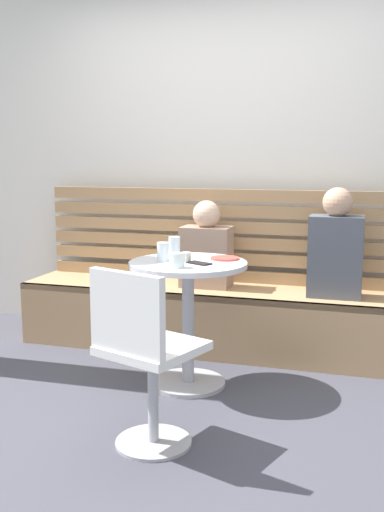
{
  "coord_description": "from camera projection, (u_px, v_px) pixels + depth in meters",
  "views": [
    {
      "loc": [
        1.03,
        -2.68,
        1.34
      ],
      "look_at": [
        0.02,
        0.66,
        0.75
      ],
      "focal_mm": 41.72,
      "sensor_mm": 36.0,
      "label": 1
    }
  ],
  "objects": [
    {
      "name": "phone_on_table",
      "position": [
        199.0,
        263.0,
        3.33
      ],
      "size": [
        0.16,
        0.13,
        0.01
      ],
      "primitive_type": "cube",
      "rotation": [
        0.0,
        0.0,
        1.1
      ],
      "color": "black",
      "rests_on": "cafe_table"
    },
    {
      "name": "back_wall",
      "position": [
        228.0,
        141.0,
        4.35
      ],
      "size": [
        5.2,
        0.1,
        2.9
      ],
      "primitive_type": "cube",
      "color": "silver",
      "rests_on": "ground"
    },
    {
      "name": "cup_glass_tall",
      "position": [
        174.0,
        247.0,
        3.57
      ],
      "size": [
        0.07,
        0.07,
        0.12
      ],
      "primitive_type": "cylinder",
      "color": "silver",
      "rests_on": "cafe_table"
    },
    {
      "name": "cup_water_clear",
      "position": [
        163.0,
        252.0,
        3.41
      ],
      "size": [
        0.07,
        0.07,
        0.11
      ],
      "primitive_type": "cylinder",
      "color": "white",
      "rests_on": "cafe_table"
    },
    {
      "name": "ground",
      "position": [
        151.0,
        421.0,
        3.04
      ],
      "size": [
        8.0,
        8.0,
        0.0
      ],
      "primitive_type": "plane",
      "color": "#42424C"
    },
    {
      "name": "cafe_table",
      "position": [
        188.0,
        299.0,
        3.44
      ],
      "size": [
        0.68,
        0.68,
        0.74
      ],
      "color": "#ADADB2",
      "rests_on": "ground"
    },
    {
      "name": "person_child_left",
      "position": [
        206.0,
        249.0,
        4.1
      ],
      "size": [
        0.34,
        0.22,
        0.6
      ],
      "color": "#9E7F6B",
      "rests_on": "booth_bench"
    },
    {
      "name": "person_adult",
      "position": [
        336.0,
        248.0,
        3.8
      ],
      "size": [
        0.34,
        0.22,
        0.7
      ],
      "color": "#4C515B",
      "rests_on": "booth_bench"
    },
    {
      "name": "cup_glass_short",
      "position": [
        177.0,
        260.0,
        3.22
      ],
      "size": [
        0.08,
        0.08,
        0.08
      ],
      "primitive_type": "cylinder",
      "color": "silver",
      "rests_on": "cafe_table"
    },
    {
      "name": "booth_bench",
      "position": [
        212.0,
        318.0,
        4.14
      ],
      "size": [
        2.7,
        0.52,
        0.44
      ],
      "color": "tan",
      "rests_on": "ground"
    },
    {
      "name": "cup_espresso_small",
      "position": [
        186.0,
        257.0,
        3.4
      ],
      "size": [
        0.06,
        0.06,
        0.05
      ],
      "primitive_type": "cylinder",
      "color": "silver",
      "rests_on": "cafe_table"
    },
    {
      "name": "plate_small",
      "position": [
        225.0,
        258.0,
        3.48
      ],
      "size": [
        0.17,
        0.17,
        0.01
      ],
      "primitive_type": "cylinder",
      "color": "#DB4C42",
      "rests_on": "cafe_table"
    },
    {
      "name": "white_chair",
      "position": [
        143.0,
        353.0,
        2.67
      ],
      "size": [
        0.51,
        0.51,
        0.85
      ],
      "color": "#ADADB2",
      "rests_on": "ground"
    },
    {
      "name": "booth_backrest",
      "position": [
        221.0,
        235.0,
        4.27
      ],
      "size": [
        2.65,
        0.04,
        0.67
      ],
      "color": "#A68157",
      "rests_on": "booth_bench"
    }
  ]
}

